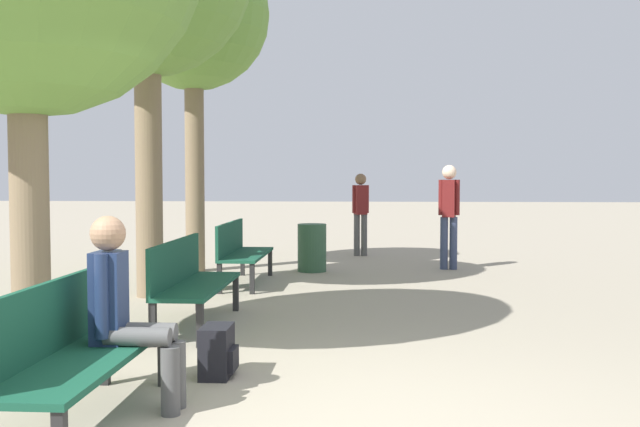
# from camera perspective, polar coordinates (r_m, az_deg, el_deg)

# --- Properties ---
(bench_row_0) EXTENTS (0.51, 1.81, 0.87)m
(bench_row_0) POSITION_cam_1_polar(r_m,az_deg,el_deg) (4.57, -19.38, -9.85)
(bench_row_0) COLOR #144733
(bench_row_0) RESTS_ON ground_plane
(bench_row_1) EXTENTS (0.51, 1.81, 0.87)m
(bench_row_1) POSITION_cam_1_polar(r_m,az_deg,el_deg) (7.26, -10.44, -5.03)
(bench_row_1) COLOR #144733
(bench_row_1) RESTS_ON ground_plane
(bench_row_2) EXTENTS (0.51, 1.81, 0.87)m
(bench_row_2) POSITION_cam_1_polar(r_m,az_deg,el_deg) (10.05, -6.44, -2.80)
(bench_row_2) COLOR #144733
(bench_row_2) RESTS_ON ground_plane
(tree_row_2) EXTENTS (2.39, 2.39, 5.25)m
(tree_row_2) POSITION_cam_1_polar(r_m,az_deg,el_deg) (11.72, -10.10, 15.23)
(tree_row_2) COLOR #7A664C
(tree_row_2) RESTS_ON ground_plane
(person_seated) EXTENTS (0.59, 0.33, 1.25)m
(person_seated) POSITION_cam_1_polar(r_m,az_deg,el_deg) (4.74, -15.24, -7.29)
(person_seated) COLOR #4C4C4C
(person_seated) RESTS_ON ground_plane
(backpack) EXTENTS (0.25, 0.35, 0.38)m
(backpack) POSITION_cam_1_polar(r_m,az_deg,el_deg) (5.49, -8.19, -10.88)
(backpack) COLOR black
(backpack) RESTS_ON ground_plane
(pedestrian_near) EXTENTS (0.32, 0.25, 1.57)m
(pedestrian_near) POSITION_cam_1_polar(r_m,az_deg,el_deg) (13.57, 3.26, 0.38)
(pedestrian_near) COLOR #4C4C4C
(pedestrian_near) RESTS_ON ground_plane
(pedestrian_mid) EXTENTS (0.34, 0.27, 1.69)m
(pedestrian_mid) POSITION_cam_1_polar(r_m,az_deg,el_deg) (11.72, 10.28, 0.30)
(pedestrian_mid) COLOR #384260
(pedestrian_mid) RESTS_ON ground_plane
(trash_bin) EXTENTS (0.46, 0.46, 0.76)m
(trash_bin) POSITION_cam_1_polar(r_m,az_deg,el_deg) (11.32, -0.65, -2.75)
(trash_bin) COLOR #2D5138
(trash_bin) RESTS_ON ground_plane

